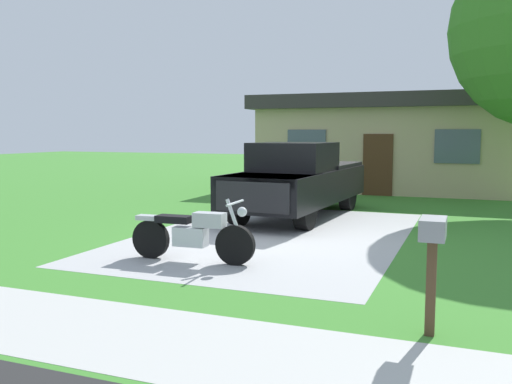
{
  "coord_description": "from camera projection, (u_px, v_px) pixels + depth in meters",
  "views": [
    {
      "loc": [
        3.81,
        -10.78,
        2.15
      ],
      "look_at": [
        -0.4,
        -0.07,
        0.9
      ],
      "focal_mm": 38.61,
      "sensor_mm": 36.0,
      "label": 1
    }
  ],
  "objects": [
    {
      "name": "ground_plane",
      "position": [
        275.0,
        235.0,
        11.59
      ],
      "size": [
        80.0,
        80.0,
        0.0
      ],
      "primitive_type": "plane",
      "color": "#3D822D"
    },
    {
      "name": "driveway_pad",
      "position": [
        275.0,
        235.0,
        11.59
      ],
      "size": [
        5.26,
        8.12,
        0.01
      ],
      "primitive_type": "cube",
      "color": "#ADADAD",
      "rests_on": "ground"
    },
    {
      "name": "sidewalk_strip",
      "position": [
        92.0,
        329.0,
        6.03
      ],
      "size": [
        36.0,
        1.8,
        0.01
      ],
      "primitive_type": "cube",
      "color": "#B6B6B1",
      "rests_on": "ground"
    },
    {
      "name": "motorcycle",
      "position": [
        193.0,
        234.0,
        9.14
      ],
      "size": [
        2.21,
        0.7,
        1.09
      ],
      "color": "black",
      "rests_on": "ground"
    },
    {
      "name": "pickup_truck",
      "position": [
        299.0,
        179.0,
        14.07
      ],
      "size": [
        2.32,
        5.73,
        1.9
      ],
      "color": "black",
      "rests_on": "ground"
    },
    {
      "name": "mailbox",
      "position": [
        432.0,
        245.0,
        5.75
      ],
      "size": [
        0.26,
        0.48,
        1.26
      ],
      "color": "#4C3823",
      "rests_on": "ground"
    },
    {
      "name": "neighbor_house",
      "position": [
        389.0,
        142.0,
        20.96
      ],
      "size": [
        9.6,
        5.6,
        3.5
      ],
      "color": "tan",
      "rests_on": "ground"
    }
  ]
}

